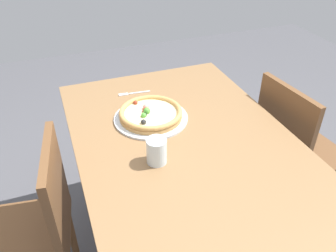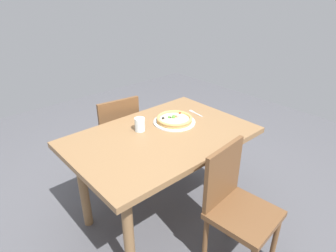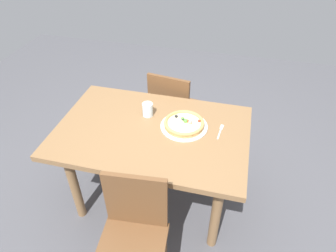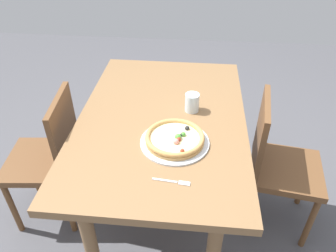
% 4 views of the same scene
% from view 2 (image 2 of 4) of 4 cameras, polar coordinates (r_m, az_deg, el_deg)
% --- Properties ---
extents(ground_plane, '(6.00, 6.00, 0.00)m').
position_cam_2_polar(ground_plane, '(2.62, -1.18, -16.53)').
color(ground_plane, '#4C4C51').
extents(dining_table, '(1.37, 0.91, 0.76)m').
position_cam_2_polar(dining_table, '(2.22, -1.34, -4.01)').
color(dining_table, olive).
rests_on(dining_table, ground).
extents(chair_near, '(0.44, 0.44, 0.88)m').
position_cam_2_polar(chair_near, '(2.01, 13.21, -14.84)').
color(chair_near, brown).
rests_on(chair_near, ground).
extents(chair_far, '(0.45, 0.45, 0.88)m').
position_cam_2_polar(chair_far, '(2.79, -10.21, -1.82)').
color(chair_far, brown).
rests_on(chair_far, ground).
extents(plate, '(0.34, 0.34, 0.01)m').
position_cam_2_polar(plate, '(2.36, 1.26, 0.81)').
color(plate, silver).
rests_on(plate, dining_table).
extents(pizza, '(0.29, 0.29, 0.05)m').
position_cam_2_polar(pizza, '(2.35, 1.26, 1.38)').
color(pizza, tan).
rests_on(pizza, plate).
extents(fork, '(0.03, 0.17, 0.00)m').
position_cam_2_polar(fork, '(2.54, 5.29, 2.60)').
color(fork, silver).
rests_on(fork, dining_table).
extents(drinking_glass, '(0.08, 0.08, 0.10)m').
position_cam_2_polar(drinking_glass, '(2.22, -5.57, 0.31)').
color(drinking_glass, silver).
rests_on(drinking_glass, dining_table).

